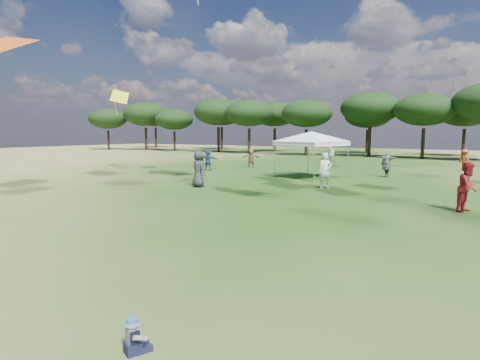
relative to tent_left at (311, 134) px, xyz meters
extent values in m
cylinder|color=black|center=(-43.09, 21.20, -1.17)|extent=(0.35, 0.35, 3.09)
ellipsoid|color=black|center=(-43.09, 21.20, 2.23)|extent=(6.01, 6.01, 3.24)
cylinder|color=black|center=(-36.81, 23.28, -0.96)|extent=(0.40, 0.40, 3.51)
ellipsoid|color=black|center=(-36.81, 23.28, 2.90)|extent=(6.82, 6.82, 3.68)
cylinder|color=black|center=(-30.95, 23.29, -1.26)|extent=(0.33, 0.33, 2.92)
ellipsoid|color=black|center=(-30.95, 23.29, 1.95)|extent=(5.67, 5.67, 3.06)
cylinder|color=black|center=(-23.05, 23.48, -0.97)|extent=(0.40, 0.40, 3.49)
ellipsoid|color=black|center=(-23.05, 23.48, 2.87)|extent=(6.79, 6.79, 3.66)
cylinder|color=black|center=(-17.91, 23.20, -1.06)|extent=(0.38, 0.38, 3.32)
ellipsoid|color=black|center=(-17.91, 23.20, 2.59)|extent=(6.44, 6.44, 3.47)
cylinder|color=black|center=(-9.50, 22.49, -1.15)|extent=(0.36, 0.36, 3.14)
ellipsoid|color=black|center=(-9.50, 22.49, 2.31)|extent=(6.11, 6.11, 3.29)
cylinder|color=black|center=(-2.38, 24.00, -0.99)|extent=(0.40, 0.40, 3.46)
ellipsoid|color=black|center=(-2.38, 24.00, 2.82)|extent=(6.73, 6.73, 3.63)
cylinder|color=black|center=(3.43, 22.82, -1.11)|extent=(0.37, 0.37, 3.21)
ellipsoid|color=black|center=(3.43, 22.82, 2.42)|extent=(6.24, 6.24, 3.36)
cylinder|color=black|center=(-42.92, 31.98, -0.94)|extent=(0.41, 0.41, 3.56)
ellipsoid|color=black|center=(-42.92, 31.98, 2.98)|extent=(6.92, 6.92, 3.73)
cylinder|color=black|center=(-28.08, 31.75, -0.91)|extent=(0.41, 0.41, 3.62)
ellipsoid|color=black|center=(-28.08, 31.75, 3.08)|extent=(7.03, 7.03, 3.79)
cylinder|color=black|center=(-17.39, 29.76, -1.04)|extent=(0.39, 0.39, 3.37)
ellipsoid|color=black|center=(-17.39, 29.76, 2.67)|extent=(6.54, 6.54, 3.53)
cylinder|color=black|center=(-4.51, 31.50, -1.16)|extent=(0.36, 0.36, 3.11)
ellipsoid|color=black|center=(-4.51, 31.50, 2.26)|extent=(6.05, 6.05, 3.26)
cylinder|color=black|center=(6.84, 30.71, -1.12)|extent=(0.37, 0.37, 3.20)
ellipsoid|color=black|center=(6.84, 30.71, 2.40)|extent=(6.21, 6.21, 3.35)
cylinder|color=gray|center=(-2.00, -1.00, -1.64)|extent=(0.06, 0.06, 2.17)
cylinder|color=gray|center=(1.00, -2.00, -1.64)|extent=(0.06, 0.06, 2.17)
cylinder|color=gray|center=(-1.00, 2.00, -1.64)|extent=(0.06, 0.06, 2.17)
cylinder|color=gray|center=(2.00, 1.00, -1.64)|extent=(0.06, 0.06, 2.17)
cube|color=white|center=(0.00, 0.00, -0.60)|extent=(4.20, 4.20, 0.25)
pyramid|color=white|center=(0.00, 0.00, 0.12)|extent=(6.42, 6.42, 0.60)
cube|color=black|center=(5.43, -19.79, -2.64)|extent=(0.26, 0.26, 0.15)
cube|color=black|center=(5.43, -19.63, -2.68)|extent=(0.14, 0.19, 0.08)
cube|color=black|center=(5.55, -19.69, -2.68)|extent=(0.14, 0.19, 0.08)
cube|color=white|center=(5.43, -19.79, -2.48)|extent=(0.23, 0.20, 0.20)
cylinder|color=white|center=(5.35, -19.69, -2.48)|extent=(0.13, 0.20, 0.12)
cylinder|color=white|center=(5.57, -19.79, -2.48)|extent=(0.13, 0.20, 0.12)
sphere|color=#E0B293|center=(5.43, -19.79, -2.34)|extent=(0.13, 0.13, 0.13)
cone|color=#5392C2|center=(5.43, -19.79, -2.31)|extent=(0.22, 0.22, 0.02)
cylinder|color=#5392C2|center=(5.43, -19.79, -2.28)|extent=(0.15, 0.15, 0.06)
imported|color=#2B2C30|center=(-3.38, -6.88, -1.79)|extent=(1.06, 0.88, 1.86)
imported|color=#A83D1C|center=(7.84, 10.45, -1.93)|extent=(1.17, 1.09, 1.58)
imported|color=#434448|center=(3.85, 2.92, -1.95)|extent=(1.82, 1.54, 1.54)
imported|color=silver|center=(2.31, -3.89, -1.84)|extent=(0.77, 0.74, 1.77)
imported|color=#836647|center=(-6.85, 4.54, -1.94)|extent=(1.47, 1.12, 1.55)
imported|color=white|center=(-2.38, 10.51, -1.78)|extent=(1.09, 1.15, 1.88)
imported|color=navy|center=(-8.21, 0.60, -1.91)|extent=(1.56, 0.72, 1.62)
imported|color=maroon|center=(8.66, -7.11, -1.83)|extent=(0.93, 1.04, 1.77)
plane|color=yellow|center=(-14.05, -2.31, 2.68)|extent=(1.77, 2.05, 1.24)
camera|label=1|loc=(9.11, -23.18, 0.09)|focal=30.00mm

